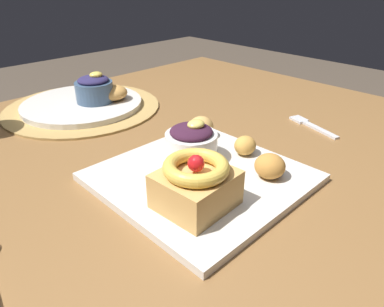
{
  "coord_description": "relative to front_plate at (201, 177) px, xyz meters",
  "views": [
    {
      "loc": [
        -0.3,
        -0.44,
        1.02
      ],
      "look_at": [
        0.03,
        -0.1,
        0.77
      ],
      "focal_mm": 33.0,
      "sensor_mm": 36.0,
      "label": 1
    }
  ],
  "objects": [
    {
      "name": "berry_ramekin",
      "position": [
        0.02,
        0.05,
        0.04
      ],
      "size": [
        0.09,
        0.09,
        0.07
      ],
      "color": "white",
      "rests_on": "front_plate"
    },
    {
      "name": "back_pastry",
      "position": [
        0.09,
        0.38,
        0.03
      ],
      "size": [
        0.07,
        0.07,
        0.03
      ],
      "primitive_type": "ellipsoid",
      "color": "#C68E47",
      "rests_on": "back_plate"
    },
    {
      "name": "back_ramekin",
      "position": [
        0.05,
        0.4,
        0.04
      ],
      "size": [
        0.09,
        0.09,
        0.07
      ],
      "color": "#3D5675",
      "rests_on": "back_plate"
    },
    {
      "name": "fritter_back",
      "position": [
        0.1,
        -0.01,
        0.02
      ],
      "size": [
        0.04,
        0.04,
        0.03
      ],
      "primitive_type": "ellipsoid",
      "color": "gold",
      "rests_on": "front_plate"
    },
    {
      "name": "fritter_front",
      "position": [
        0.07,
        -0.08,
        0.02
      ],
      "size": [
        0.05,
        0.05,
        0.04
      ],
      "primitive_type": "ellipsoid",
      "color": "#BC7F38",
      "rests_on": "front_plate"
    },
    {
      "name": "woven_placemat",
      "position": [
        0.03,
        0.42,
        -0.0
      ],
      "size": [
        0.36,
        0.36,
        0.0
      ],
      "primitive_type": "cylinder",
      "color": "#AD894C",
      "rests_on": "dining_table"
    },
    {
      "name": "fork",
      "position": [
        0.32,
        -0.01,
        -0.0
      ],
      "size": [
        0.06,
        0.12,
        0.0
      ],
      "rotation": [
        0.0,
        0.0,
        1.26
      ],
      "color": "silver",
      "rests_on": "dining_table"
    },
    {
      "name": "cake_slice",
      "position": [
        -0.06,
        -0.05,
        0.04
      ],
      "size": [
        0.1,
        0.09,
        0.07
      ],
      "rotation": [
        0.0,
        0.0,
        0.06
      ],
      "color": "tan",
      "rests_on": "front_plate"
    },
    {
      "name": "fritter_middle",
      "position": [
        0.1,
        0.09,
        0.03
      ],
      "size": [
        0.05,
        0.05,
        0.04
      ],
      "primitive_type": "ellipsoid",
      "color": "tan",
      "rests_on": "front_plate"
    },
    {
      "name": "dining_table",
      "position": [
        -0.03,
        0.12,
        -0.1
      ],
      "size": [
        1.32,
        0.96,
        0.73
      ],
      "color": "brown",
      "rests_on": "ground_plane"
    },
    {
      "name": "back_plate",
      "position": [
        0.03,
        0.42,
        0.01
      ],
      "size": [
        0.28,
        0.28,
        0.01
      ],
      "primitive_type": "cylinder",
      "color": "silver",
      "rests_on": "woven_placemat"
    },
    {
      "name": "front_plate",
      "position": [
        0.0,
        0.0,
        0.0
      ],
      "size": [
        0.28,
        0.28,
        0.01
      ],
      "primitive_type": "cube",
      "color": "silver",
      "rests_on": "dining_table"
    }
  ]
}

